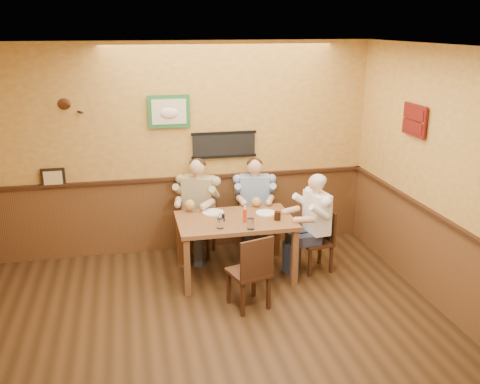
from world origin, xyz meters
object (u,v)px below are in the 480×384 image
at_px(water_glass_left, 220,224).
at_px(chair_right_end, 316,241).
at_px(chair_back_left, 199,225).
at_px(water_glass_mid, 251,224).
at_px(salt_shaker, 220,216).
at_px(chair_back_right, 254,221).
at_px(hot_sauce_bottle, 245,215).
at_px(cola_tumbler, 277,216).
at_px(diner_blue_polo, 254,209).
at_px(dining_table, 235,226).
at_px(diner_tan_shirt, 199,212).
at_px(chair_near_side, 249,271).
at_px(pepper_shaker, 223,218).
at_px(diner_white_elder, 316,228).

bearing_deg(water_glass_left, chair_right_end, 9.69).
relative_size(chair_back_left, water_glass_mid, 6.55).
bearing_deg(salt_shaker, chair_back_right, 51.61).
height_order(water_glass_left, hot_sauce_bottle, hot_sauce_bottle).
xyz_separation_m(chair_back_right, water_glass_mid, (-0.32, -1.15, 0.41)).
bearing_deg(water_glass_left, chair_back_right, 57.82).
distance_m(cola_tumbler, salt_shaker, 0.68).
distance_m(chair_back_left, diner_blue_polo, 0.78).
height_order(dining_table, diner_tan_shirt, diner_tan_shirt).
bearing_deg(diner_tan_shirt, chair_near_side, -54.24).
bearing_deg(water_glass_left, chair_near_side, -66.14).
distance_m(chair_near_side, diner_blue_polo, 1.62).
distance_m(chair_back_right, pepper_shaker, 1.08).
relative_size(dining_table, pepper_shaker, 16.15).
distance_m(diner_white_elder, water_glass_left, 1.29).
height_order(diner_blue_polo, diner_white_elder, diner_blue_polo).
height_order(diner_tan_shirt, water_glass_left, diner_tan_shirt).
height_order(chair_back_left, chair_right_end, chair_back_left).
height_order(salt_shaker, pepper_shaker, salt_shaker).
height_order(chair_back_left, salt_shaker, same).
bearing_deg(water_glass_left, water_glass_mid, -15.82).
relative_size(chair_back_left, diner_white_elder, 0.74).
height_order(diner_white_elder, water_glass_mid, diner_white_elder).
bearing_deg(diner_white_elder, salt_shaker, -101.57).
relative_size(chair_right_end, cola_tumbler, 7.53).
height_order(diner_white_elder, hot_sauce_bottle, diner_white_elder).
xyz_separation_m(dining_table, diner_white_elder, (1.02, -0.06, -0.09)).
bearing_deg(hot_sauce_bottle, chair_back_left, 116.12).
xyz_separation_m(water_glass_left, salt_shaker, (0.06, 0.29, -0.01)).
height_order(cola_tumbler, pepper_shaker, cola_tumbler).
relative_size(diner_tan_shirt, pepper_shaker, 13.86).
distance_m(chair_back_left, water_glass_mid, 1.26).
distance_m(diner_white_elder, cola_tumbler, 0.59).
xyz_separation_m(diner_white_elder, water_glass_left, (-1.25, -0.21, 0.24)).
bearing_deg(chair_near_side, pepper_shaker, -95.36).
bearing_deg(hot_sauce_bottle, water_glass_mid, -86.02).
xyz_separation_m(chair_back_right, salt_shaker, (-0.60, -0.76, 0.39)).
bearing_deg(chair_near_side, hot_sauce_bottle, -115.53).
bearing_deg(water_glass_left, diner_blue_polo, 57.82).
height_order(chair_near_side, diner_tan_shirt, diner_tan_shirt).
relative_size(chair_near_side, water_glass_mid, 6.71).
distance_m(diner_tan_shirt, cola_tumbler, 1.23).
relative_size(chair_back_left, water_glass_left, 7.15).
bearing_deg(diner_tan_shirt, chair_back_left, 0.00).
bearing_deg(diner_blue_polo, diner_tan_shirt, -167.59).
distance_m(water_glass_mid, salt_shaker, 0.48).
xyz_separation_m(water_glass_mid, salt_shaker, (-0.28, 0.38, -0.02)).
height_order(water_glass_left, cola_tumbler, water_glass_left).
bearing_deg(diner_white_elder, chair_back_right, -152.70).
bearing_deg(pepper_shaker, chair_back_left, 103.26).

